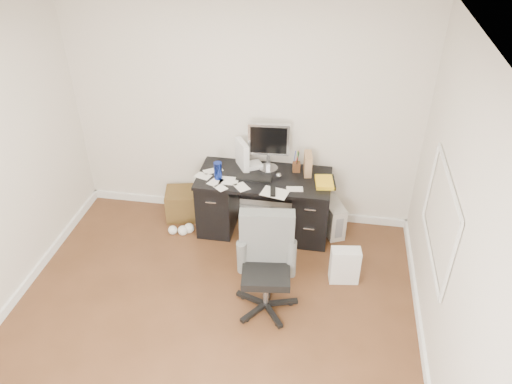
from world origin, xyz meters
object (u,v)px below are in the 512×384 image
keyboard (254,178)px  office_chair (266,268)px  pc_tower (333,218)px  lcd_monitor (269,147)px  desk (264,202)px  wicker_basket (181,204)px

keyboard → office_chair: bearing=-74.4°
office_chair → pc_tower: (0.60, 1.33, -0.32)m
lcd_monitor → keyboard: bearing=-123.0°
lcd_monitor → pc_tower: (0.79, -0.08, -0.84)m
desk → keyboard: size_ratio=3.81×
lcd_monitor → keyboard: 0.38m
desk → office_chair: office_chair is taller
lcd_monitor → office_chair: lcd_monitor is taller
lcd_monitor → pc_tower: bearing=-9.5°
desk → keyboard: bearing=-151.0°
keyboard → desk: bearing=29.7°
pc_tower → wicker_basket: size_ratio=1.12×
office_chair → lcd_monitor: bearing=90.5°
lcd_monitor → keyboard: size_ratio=1.48×
desk → lcd_monitor: bearing=82.8°
office_chair → pc_tower: office_chair is taller
desk → pc_tower: desk is taller
desk → lcd_monitor: lcd_monitor is taller
office_chair → wicker_basket: 1.87m
keyboard → pc_tower: bearing=10.2°
wicker_basket → desk: bearing=-6.4°
desk → office_chair: size_ratio=1.44×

